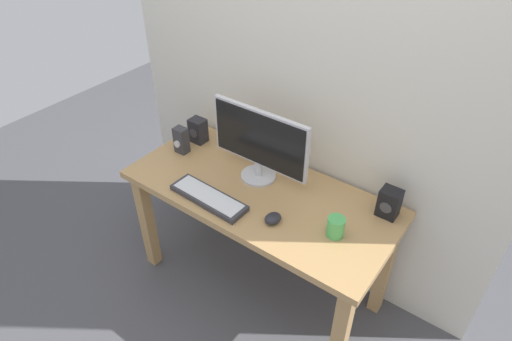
# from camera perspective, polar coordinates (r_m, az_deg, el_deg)

# --- Properties ---
(ground_plane) EXTENTS (6.00, 6.00, 0.00)m
(ground_plane) POSITION_cam_1_polar(r_m,az_deg,el_deg) (2.75, 0.37, -14.34)
(ground_plane) COLOR #4C4C51
(wall_back) EXTENTS (2.21, 0.04, 3.00)m
(wall_back) POSITION_cam_1_polar(r_m,az_deg,el_deg) (2.11, 6.58, 19.03)
(wall_back) COLOR silver
(wall_back) RESTS_ON ground_plane
(desk) EXTENTS (1.40, 0.63, 0.72)m
(desk) POSITION_cam_1_polar(r_m,az_deg,el_deg) (2.30, 0.44, -4.80)
(desk) COLOR tan
(desk) RESTS_ON ground_plane
(monitor) EXTENTS (0.56, 0.19, 0.39)m
(monitor) POSITION_cam_1_polar(r_m,az_deg,el_deg) (2.20, 0.47, 3.64)
(monitor) COLOR silver
(monitor) RESTS_ON desk
(keyboard_primary) EXTENTS (0.42, 0.14, 0.03)m
(keyboard_primary) POSITION_cam_1_polar(r_m,az_deg,el_deg) (2.17, -6.19, -3.52)
(keyboard_primary) COLOR #333338
(keyboard_primary) RESTS_ON desk
(mouse) EXTENTS (0.08, 0.10, 0.04)m
(mouse) POSITION_cam_1_polar(r_m,az_deg,el_deg) (2.05, 2.22, -6.25)
(mouse) COLOR #232328
(mouse) RESTS_ON desk
(speaker_right) EXTENTS (0.10, 0.09, 0.15)m
(speaker_right) POSITION_cam_1_polar(r_m,az_deg,el_deg) (2.14, 16.96, -4.05)
(speaker_right) COLOR black
(speaker_right) RESTS_ON desk
(speaker_left) EXTENTS (0.09, 0.08, 0.15)m
(speaker_left) POSITION_cam_1_polar(r_m,az_deg,el_deg) (2.58, -7.56, 5.19)
(speaker_left) COLOR #232328
(speaker_left) RESTS_ON desk
(audio_controller) EXTENTS (0.07, 0.07, 0.15)m
(audio_controller) POSITION_cam_1_polar(r_m,az_deg,el_deg) (2.50, -9.72, 3.90)
(audio_controller) COLOR #333338
(audio_controller) RESTS_ON desk
(coffee_mug) EXTENTS (0.08, 0.08, 0.10)m
(coffee_mug) POSITION_cam_1_polar(r_m,az_deg,el_deg) (1.99, 10.33, -7.23)
(coffee_mug) COLOR #4CB259
(coffee_mug) RESTS_ON desk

